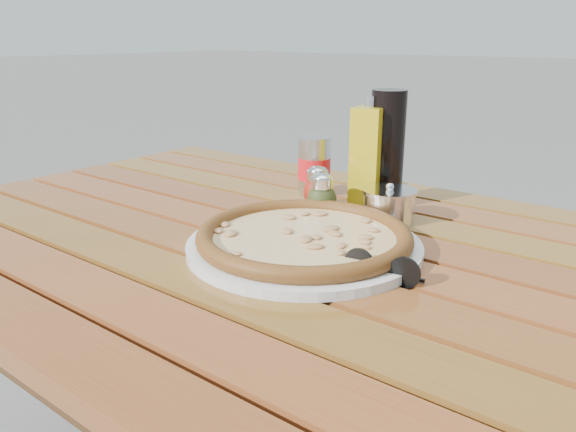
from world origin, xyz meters
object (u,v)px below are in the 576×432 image
Objects in this scene: table at (281,279)px; pizza at (304,236)px; parmesan_tin at (389,205)px; sunglasses at (382,269)px; oregano_shaker at (322,196)px; dark_bottle at (387,149)px; pepper_shaker at (317,188)px; olive_oil_cruet at (368,157)px; soda_can at (314,166)px; plate at (304,246)px.

pizza is at bearing -21.04° from table.
sunglasses is at bearing -63.68° from parmesan_tin.
oregano_shaker reaches higher than pizza.
parmesan_tin is at bearing -57.30° from dark_bottle.
pepper_shaker is at bearing 120.04° from pizza.
soda_can is at bearing 175.84° from olive_oil_cruet.
pizza is (0.07, -0.03, 0.10)m from table.
soda_can is at bearing 122.73° from pizza.
soda_can is at bearing 162.19° from parmesan_tin.
pepper_shaker is 0.11m from olive_oil_cruet.
olive_oil_cruet is at bearing 115.35° from sunglasses.
olive_oil_cruet is (-0.04, 0.26, 0.07)m from pizza.
pizza is at bearing -99.96° from parmesan_tin.
pepper_shaker and oregano_shaker have the same top height.
olive_oil_cruet is at bearing -125.78° from dark_bottle.
parmesan_tin is at bearing 2.05° from pepper_shaker.
parmesan_tin is (0.04, 0.20, 0.01)m from pizza.
olive_oil_cruet is at bearing 99.54° from pizza.
parmesan_tin is (0.06, -0.09, -0.08)m from dark_bottle.
table is 0.33m from dark_bottle.
sunglasses is at bearing -13.07° from table.
dark_bottle is at bearing 68.10° from oregano_shaker.
plate reaches higher than table.
soda_can is 0.57× the size of olive_oil_cruet.
table is 0.11m from plate.
pizza is at bearing -59.96° from pepper_shaker.
sunglasses is at bearing -61.80° from dark_bottle.
oregano_shaker is at bearing -157.47° from parmesan_tin.
soda_can is 0.22m from parmesan_tin.
sunglasses is (0.17, -0.32, -0.09)m from dark_bottle.
sunglasses is at bearing -42.46° from soda_can.
parmesan_tin is at bearing -17.81° from soda_can.
pizza is at bearing -64.22° from oregano_shaker.
plate is at bearing -21.04° from table.
sunglasses is (0.19, -0.28, -0.08)m from olive_oil_cruet.
table is at bearing -66.43° from soda_can.
pepper_shaker is 0.10m from soda_can.
pepper_shaker is 0.39× the size of olive_oil_cruet.
pepper_shaker is 0.15m from dark_bottle.
pepper_shaker is (-0.11, 0.20, 0.02)m from pizza.
dark_bottle is 0.37m from sunglasses.
table is 11.76× the size of parmesan_tin.
soda_can is at bearing 129.29° from pepper_shaker.
sunglasses is at bearing -9.27° from plate.
sunglasses reaches higher than table.
sunglasses is (0.15, -0.02, 0.01)m from plate.
olive_oil_cruet is at bearing 41.89° from pepper_shaker.
soda_can is at bearing 113.57° from table.
dark_bottle is (-0.02, 0.29, 0.10)m from plate.
plate is at bearing -99.96° from parmesan_tin.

